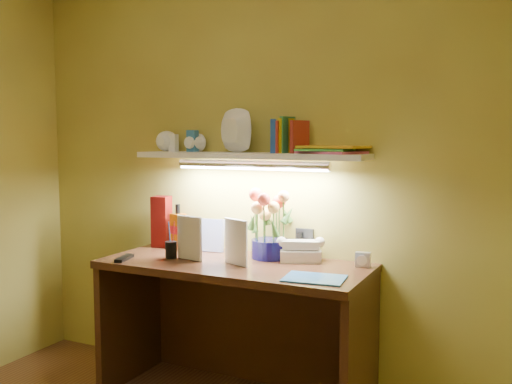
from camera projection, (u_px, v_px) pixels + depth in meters
desk at (235, 332)px, 3.00m from camera, size 1.40×0.60×0.75m
flower_bouquet at (270, 226)px, 3.05m from camera, size 0.29×0.29×0.35m
telephone at (301, 249)px, 2.99m from camera, size 0.26×0.23×0.13m
desk_clock at (363, 260)px, 2.85m from camera, size 0.08×0.04×0.07m
whisky_bottle at (178, 226)px, 3.33m from camera, size 0.09×0.09×0.26m
whisky_box at (162, 221)px, 3.38m from camera, size 0.11×0.11×0.30m
pen_cup at (171, 244)px, 3.06m from camera, size 0.06×0.06×0.15m
art_card at (208, 235)px, 3.25m from camera, size 0.19×0.06×0.19m
tv_remote at (124, 258)px, 3.02m from camera, size 0.08×0.16×0.02m
blue_folder at (315, 278)px, 2.61m from camera, size 0.30×0.23×0.01m
desk_book_a at (178, 236)px, 3.06m from camera, size 0.18×0.06×0.24m
desk_book_b at (225, 240)px, 2.96m from camera, size 0.17×0.08×0.24m
wall_shelf at (247, 149)px, 3.08m from camera, size 1.30×0.35×0.22m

